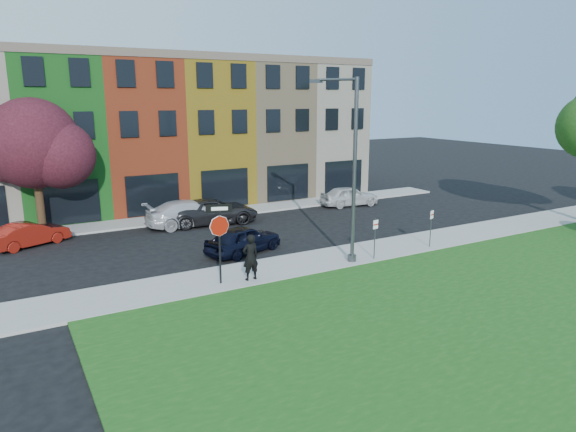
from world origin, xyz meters
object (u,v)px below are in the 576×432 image
man (250,257)px  street_lamp (350,171)px  stop_sign (219,228)px  sedan_near (243,239)px

man → street_lamp: size_ratio=0.24×
street_lamp → stop_sign: bearing=154.4°
stop_sign → man: bearing=9.5°
street_lamp → man: bearing=156.6°
stop_sign → man: (1.26, -0.21, -1.38)m
sedan_near → street_lamp: (3.62, -3.83, 3.62)m
stop_sign → street_lamp: size_ratio=0.40×
man → sedan_near: (1.50, 3.97, -0.40)m
stop_sign → sedan_near: stop_sign is taller
sedan_near → street_lamp: street_lamp is taller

